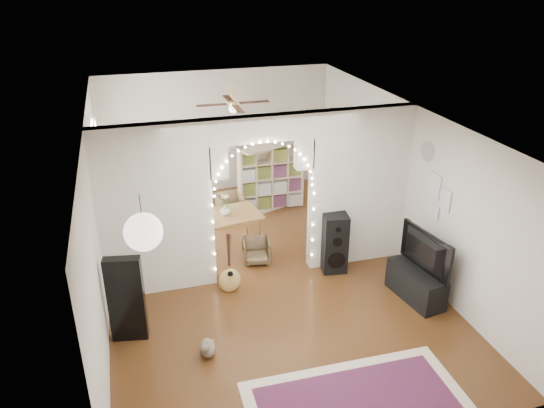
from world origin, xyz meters
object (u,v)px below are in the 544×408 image
object	(u,v)px
acoustic_guitar	(229,271)
dining_table	(226,219)
media_console	(416,284)
dining_chair_right	(256,250)
floor_speaker	(335,243)
bookcase	(271,177)
dining_chair_left	(230,206)

from	to	relation	value
acoustic_guitar	dining_table	distance (m)	1.28
dining_table	acoustic_guitar	bearing A→B (deg)	-107.87
media_console	dining_chair_right	size ratio (longest dim) A/B	2.14
floor_speaker	dining_chair_right	size ratio (longest dim) A/B	2.18
acoustic_guitar	floor_speaker	size ratio (longest dim) A/B	0.86
acoustic_guitar	media_console	size ratio (longest dim) A/B	0.88
media_console	bookcase	bearing A→B (deg)	98.96
floor_speaker	dining_chair_right	bearing A→B (deg)	159.80
floor_speaker	media_console	xyz separation A→B (m)	(0.89, -1.12, -0.26)
bookcase	dining_table	bearing A→B (deg)	-149.40
floor_speaker	bookcase	size ratio (longest dim) A/B	0.74
dining_chair_right	floor_speaker	bearing A→B (deg)	-19.08
floor_speaker	dining_table	size ratio (longest dim) A/B	0.78
acoustic_guitar	media_console	xyz separation A→B (m)	(2.71, -0.96, -0.13)
dining_chair_left	dining_chair_right	xyz separation A→B (m)	(0.06, -1.87, -0.03)
dining_table	media_console	bearing A→B (deg)	-49.66
acoustic_guitar	dining_table	bearing A→B (deg)	93.41
acoustic_guitar	dining_chair_right	xyz separation A→B (m)	(0.64, 0.80, -0.17)
dining_chair_left	dining_chair_right	size ratio (longest dim) A/B	1.14
media_console	bookcase	size ratio (longest dim) A/B	0.72
acoustic_guitar	floor_speaker	world-z (taller)	acoustic_guitar
dining_table	dining_chair_left	world-z (taller)	dining_table
acoustic_guitar	floor_speaker	xyz separation A→B (m)	(1.81, 0.16, 0.13)
media_console	dining_chair_right	distance (m)	2.72
dining_chair_right	dining_table	bearing A→B (deg)	144.56
bookcase	dining_chair_left	xyz separation A→B (m)	(-0.92, -0.20, -0.45)
acoustic_guitar	bookcase	world-z (taller)	bookcase
floor_speaker	media_console	bearing A→B (deg)	-43.09
floor_speaker	dining_chair_left	distance (m)	2.82
dining_chair_left	bookcase	bearing A→B (deg)	5.21
acoustic_guitar	dining_chair_right	bearing A→B (deg)	64.18
acoustic_guitar	dining_table	size ratio (longest dim) A/B	0.67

